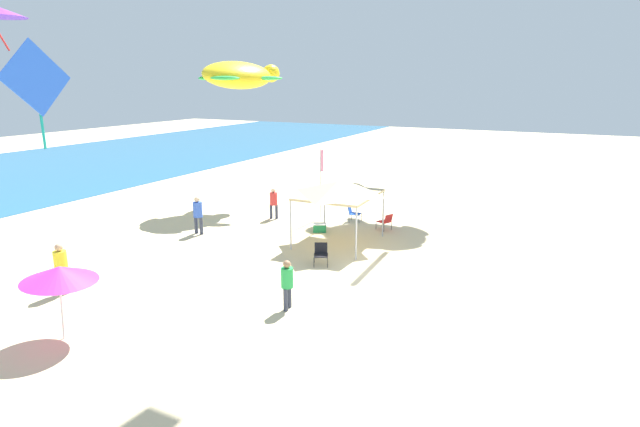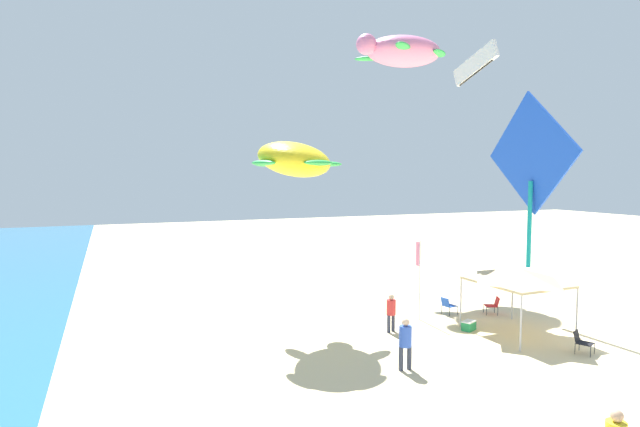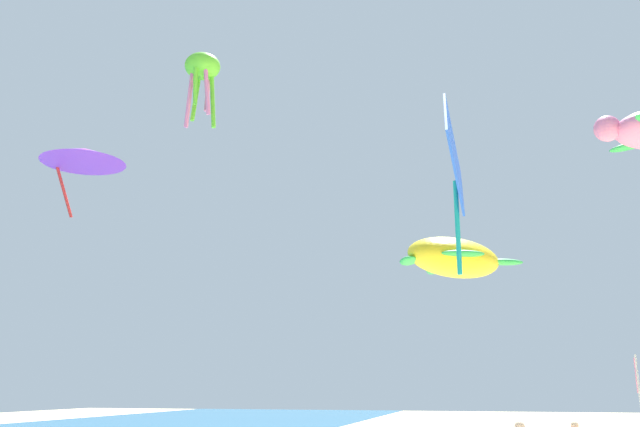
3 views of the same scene
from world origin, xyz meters
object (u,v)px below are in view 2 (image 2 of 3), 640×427
at_px(kite_parafoil_white, 475,64).
at_px(person_far_stroller, 405,340).
at_px(folding_chair_facing_ocean, 448,305).
at_px(kite_turtle_pink, 402,51).
at_px(canopy_tent, 517,276).
at_px(folding_chair_near_cooler, 493,304).
at_px(kite_diamond_blue, 531,160).
at_px(kite_turtle_yellow, 295,160).
at_px(folding_chair_left_of_tent, 582,341).
at_px(banner_flag, 419,272).
at_px(cooler_box, 469,325).
at_px(person_kite_handler, 391,310).

bearing_deg(kite_parafoil_white, person_far_stroller, 128.14).
bearing_deg(folding_chair_facing_ocean, kite_turtle_pink, -23.41).
relative_size(canopy_tent, kite_parafoil_white, 1.08).
bearing_deg(kite_turtle_pink, kite_parafoil_white, 101.02).
relative_size(folding_chair_near_cooler, kite_diamond_blue, 0.23).
relative_size(canopy_tent, kite_turtle_yellow, 0.71).
distance_m(kite_parafoil_white, kite_diamond_blue, 18.46).
bearing_deg(folding_chair_left_of_tent, folding_chair_facing_ocean, 76.24).
relative_size(folding_chair_left_of_tent, banner_flag, 0.22).
height_order(folding_chair_facing_ocean, banner_flag, banner_flag).
height_order(canopy_tent, folding_chair_left_of_tent, canopy_tent).
distance_m(folding_chair_facing_ocean, kite_parafoil_white, 12.77).
bearing_deg(cooler_box, kite_diamond_blue, 147.36).
bearing_deg(folding_chair_facing_ocean, kite_diamond_blue, 141.91).
bearing_deg(kite_turtle_yellow, kite_parafoil_white, -54.57).
relative_size(banner_flag, person_far_stroller, 2.05).
bearing_deg(banner_flag, person_kite_handler, 118.97).
bearing_deg(kite_turtle_yellow, banner_flag, -75.50).
xyz_separation_m(folding_chair_near_cooler, folding_chair_facing_ocean, (0.77, 2.01, 0.00)).
height_order(folding_chair_near_cooler, banner_flag, banner_flag).
bearing_deg(canopy_tent, kite_parafoil_white, -23.40).
bearing_deg(kite_turtle_pink, kite_turtle_yellow, 31.20).
xyz_separation_m(canopy_tent, kite_turtle_pink, (11.35, -1.27, 11.61)).
distance_m(folding_chair_left_of_tent, kite_turtle_pink, 19.59).
height_order(canopy_tent, kite_parafoil_white, kite_parafoil_white).
height_order(person_kite_handler, kite_parafoil_white, kite_parafoil_white).
relative_size(person_far_stroller, kite_turtle_pink, 0.30).
relative_size(canopy_tent, folding_chair_near_cooler, 4.35).
xyz_separation_m(canopy_tent, kite_turtle_yellow, (4.40, 8.12, 4.78)).
bearing_deg(kite_turtle_pink, folding_chair_near_cooler, 84.26).
bearing_deg(kite_parafoil_white, folding_chair_facing_ocean, 125.18).
bearing_deg(person_kite_handler, kite_turtle_pink, -143.40).
distance_m(cooler_box, banner_flag, 3.16).
height_order(banner_flag, kite_turtle_yellow, kite_turtle_yellow).
distance_m(canopy_tent, kite_diamond_blue, 11.80).
bearing_deg(kite_turtle_yellow, person_far_stroller, -138.63).
distance_m(folding_chair_facing_ocean, kite_turtle_pink, 15.81).
xyz_separation_m(person_kite_handler, person_far_stroller, (-3.86, 1.70, 0.10)).
xyz_separation_m(folding_chair_left_of_tent, kite_turtle_pink, (14.12, -0.76, 13.57)).
relative_size(cooler_box, kite_turtle_pink, 0.12).
height_order(folding_chair_near_cooler, kite_parafoil_white, kite_parafoil_white).
bearing_deg(cooler_box, folding_chair_near_cooler, -59.00).
relative_size(cooler_box, banner_flag, 0.20).
distance_m(person_kite_handler, kite_parafoil_white, 14.28).
distance_m(banner_flag, kite_diamond_blue, 13.24).
bearing_deg(kite_parafoil_white, cooler_box, 137.64).
distance_m(canopy_tent, banner_flag, 4.20).
relative_size(banner_flag, kite_diamond_blue, 1.01).
height_order(canopy_tent, banner_flag, banner_flag).
xyz_separation_m(cooler_box, person_far_stroller, (-2.82, 4.87, 0.84)).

